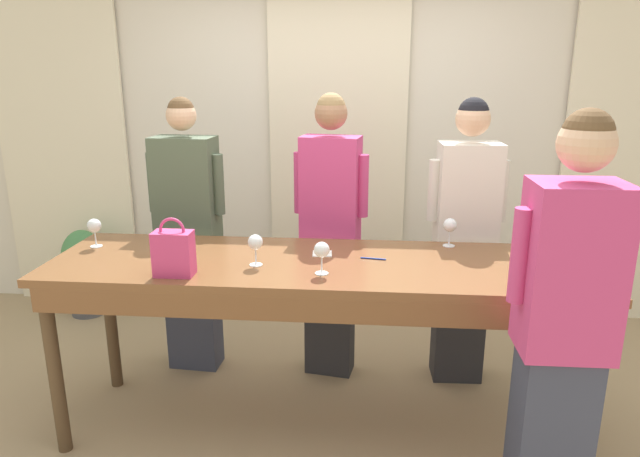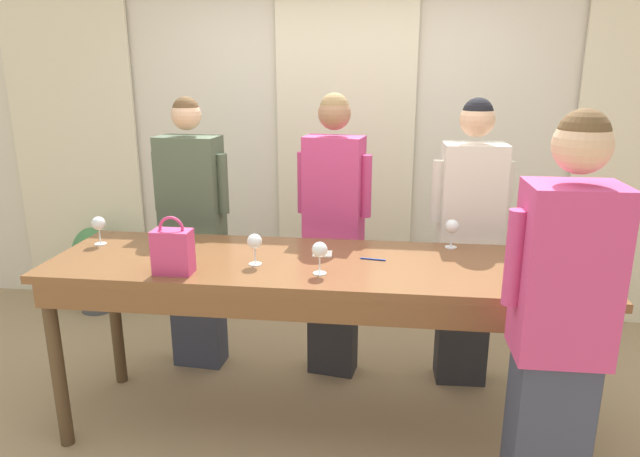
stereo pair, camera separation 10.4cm
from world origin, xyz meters
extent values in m
plane|color=tan|center=(0.00, 0.00, 0.00)|extent=(18.00, 18.00, 0.00)
cube|color=silver|center=(0.00, 1.70, 1.40)|extent=(12.00, 0.06, 2.80)
cube|color=#EFE5C6|center=(-2.20, 1.64, 1.34)|extent=(1.05, 0.03, 2.69)
cube|color=#EFE5C6|center=(0.00, 1.64, 1.34)|extent=(1.05, 0.03, 2.69)
cube|color=brown|center=(0.00, 0.00, 0.95)|extent=(2.75, 0.78, 0.04)
cube|color=brown|center=(0.00, -0.38, 0.87)|extent=(2.64, 0.03, 0.12)
cylinder|color=#4C3823|center=(-1.30, -0.32, 0.47)|extent=(0.07, 0.07, 0.93)
cylinder|color=#4C3823|center=(1.30, -0.32, 0.47)|extent=(0.07, 0.07, 0.93)
cylinder|color=#4C3823|center=(-1.30, 0.32, 0.47)|extent=(0.07, 0.07, 0.93)
cylinder|color=#4C3823|center=(1.30, 0.32, 0.47)|extent=(0.07, 0.07, 0.93)
cylinder|color=black|center=(1.19, 0.23, 1.08)|extent=(0.08, 0.08, 0.21)
cone|color=black|center=(1.19, 0.23, 1.21)|extent=(0.08, 0.08, 0.05)
cylinder|color=black|center=(1.19, 0.23, 1.27)|extent=(0.03, 0.03, 0.08)
cylinder|color=white|center=(1.19, 0.23, 1.07)|extent=(0.09, 0.09, 0.09)
cube|color=#C63870|center=(-0.66, -0.26, 1.08)|extent=(0.18, 0.11, 0.21)
torus|color=#C63870|center=(-0.66, -0.26, 1.19)|extent=(0.12, 0.01, 0.12)
cylinder|color=white|center=(0.69, 0.31, 0.97)|extent=(0.07, 0.07, 0.00)
cylinder|color=white|center=(0.69, 0.31, 1.02)|extent=(0.01, 0.01, 0.08)
sphere|color=white|center=(0.69, 0.31, 1.09)|extent=(0.08, 0.08, 0.08)
cylinder|color=white|center=(1.18, 0.03, 0.97)|extent=(0.07, 0.07, 0.00)
cylinder|color=white|center=(1.18, 0.03, 1.02)|extent=(0.01, 0.01, 0.08)
sphere|color=white|center=(1.18, 0.03, 1.09)|extent=(0.08, 0.08, 0.08)
cylinder|color=white|center=(-1.24, 0.13, 0.97)|extent=(0.07, 0.07, 0.00)
cylinder|color=white|center=(-1.24, 0.13, 1.02)|extent=(0.01, 0.01, 0.08)
sphere|color=white|center=(-1.24, 0.13, 1.09)|extent=(0.08, 0.08, 0.08)
cylinder|color=white|center=(-0.31, -0.09, 0.97)|extent=(0.07, 0.07, 0.00)
cylinder|color=white|center=(-0.31, -0.09, 1.02)|extent=(0.01, 0.01, 0.08)
sphere|color=white|center=(-0.31, -0.09, 1.09)|extent=(0.08, 0.08, 0.08)
cylinder|color=white|center=(0.03, -0.18, 0.97)|extent=(0.07, 0.07, 0.00)
cylinder|color=white|center=(0.03, -0.18, 1.02)|extent=(0.01, 0.01, 0.08)
sphere|color=white|center=(0.03, -0.18, 1.09)|extent=(0.08, 0.08, 0.08)
sphere|color=maroon|center=(0.03, -0.18, 1.08)|extent=(0.05, 0.05, 0.05)
cylinder|color=white|center=(1.09, -0.28, 0.97)|extent=(0.07, 0.07, 0.00)
cylinder|color=white|center=(1.09, -0.28, 1.02)|extent=(0.01, 0.01, 0.08)
sphere|color=white|center=(1.09, -0.28, 1.09)|extent=(0.08, 0.08, 0.08)
cube|color=white|center=(0.01, 0.11, 0.97)|extent=(0.11, 0.11, 0.00)
cylinder|color=#193399|center=(0.28, 0.05, 0.98)|extent=(0.13, 0.03, 0.01)
cube|color=#383D51|center=(-0.88, 0.62, 0.42)|extent=(0.33, 0.21, 0.85)
cube|color=#4C5B47|center=(-0.88, 0.62, 1.19)|extent=(0.39, 0.24, 0.67)
sphere|color=#DBAD89|center=(-0.88, 0.62, 1.65)|extent=(0.18, 0.18, 0.18)
sphere|color=brown|center=(-0.88, 0.62, 1.68)|extent=(0.16, 0.16, 0.16)
cylinder|color=#4C5B47|center=(-0.67, 0.60, 1.24)|extent=(0.07, 0.07, 0.37)
cylinder|color=#4C5B47|center=(-1.09, 0.63, 1.24)|extent=(0.07, 0.07, 0.37)
cube|color=#28282D|center=(0.02, 0.62, 0.43)|extent=(0.32, 0.22, 0.86)
cube|color=#C63D7A|center=(0.02, 0.62, 1.19)|extent=(0.38, 0.25, 0.68)
sphere|color=#9E7051|center=(0.02, 0.62, 1.67)|extent=(0.19, 0.19, 0.19)
sphere|color=#93754C|center=(0.02, 0.62, 1.70)|extent=(0.17, 0.17, 0.17)
cylinder|color=#C63D7A|center=(0.21, 0.58, 1.25)|extent=(0.08, 0.08, 0.37)
cylinder|color=#C63D7A|center=(-0.17, 0.65, 1.25)|extent=(0.08, 0.08, 0.37)
cube|color=#28282D|center=(0.83, 0.62, 0.42)|extent=(0.31, 0.22, 0.84)
cube|color=silver|center=(0.83, 0.62, 1.17)|extent=(0.36, 0.26, 0.66)
sphere|color=#DBAD89|center=(0.83, 0.62, 1.64)|extent=(0.20, 0.20, 0.20)
sphere|color=black|center=(0.83, 0.62, 1.67)|extent=(0.18, 0.18, 0.18)
cylinder|color=silver|center=(1.03, 0.62, 1.22)|extent=(0.07, 0.07, 0.37)
cylinder|color=silver|center=(0.63, 0.61, 1.22)|extent=(0.07, 0.07, 0.37)
cube|color=#383D51|center=(1.01, -0.64, 0.43)|extent=(0.29, 0.23, 0.85)
cube|color=#C63D7A|center=(1.01, -0.64, 1.19)|extent=(0.34, 0.27, 0.67)
sphere|color=#DBAD89|center=(1.01, -0.64, 1.66)|extent=(0.21, 0.21, 0.21)
sphere|color=brown|center=(1.01, -0.64, 1.70)|extent=(0.18, 0.18, 0.18)
cylinder|color=#C63D7A|center=(0.82, -0.64, 1.24)|extent=(0.07, 0.07, 0.37)
cylinder|color=#C63D7A|center=(1.21, -0.64, 1.24)|extent=(0.07, 0.07, 0.37)
cylinder|color=#4C4C51|center=(-1.99, 1.34, 0.13)|extent=(0.26, 0.26, 0.26)
ellipsoid|color=#47844C|center=(-1.99, 1.34, 0.47)|extent=(0.32, 0.32, 0.46)
camera|label=1|loc=(0.25, -2.74, 1.93)|focal=32.00mm
camera|label=2|loc=(0.35, -2.73, 1.93)|focal=32.00mm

